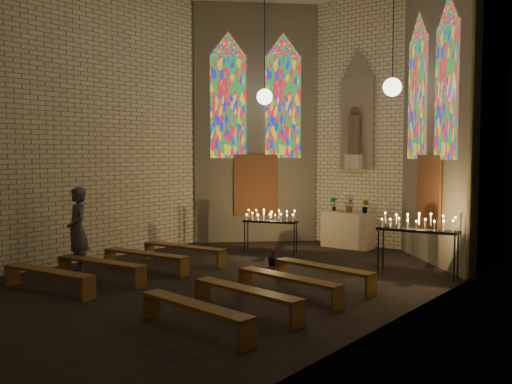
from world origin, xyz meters
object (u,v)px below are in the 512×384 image
aisle_flower_pot (273,257)px  votive_stand_right (418,226)px  visitor (78,230)px  altar (348,230)px  votive_stand_left (270,219)px

aisle_flower_pot → votive_stand_right: votive_stand_right is taller
votive_stand_right → aisle_flower_pot: bearing=-169.4°
votive_stand_right → visitor: bearing=-151.0°
altar → visitor: bearing=-113.9°
votive_stand_left → visitor: size_ratio=0.78×
aisle_flower_pot → votive_stand_right: (3.13, 1.00, 0.88)m
altar → votive_stand_right: (3.00, -2.35, 0.59)m
aisle_flower_pot → visitor: bearing=-130.2°
altar → votive_stand_right: bearing=-38.1°
altar → votive_stand_left: votive_stand_left is taller
visitor → votive_stand_right: bearing=58.0°
aisle_flower_pot → votive_stand_left: 1.82m
aisle_flower_pot → votive_stand_left: bearing=128.5°
altar → votive_stand_right: 3.85m
votive_stand_left → votive_stand_right: bearing=-24.3°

